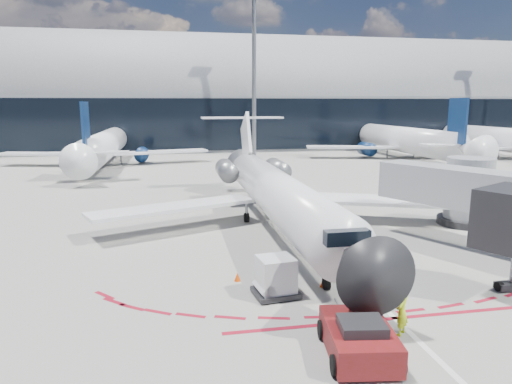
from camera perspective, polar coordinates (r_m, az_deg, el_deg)
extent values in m
plane|color=gray|center=(29.84, 6.78, -5.70)|extent=(260.00, 260.00, 0.00)
cube|color=silver|center=(31.67, 5.71, -4.68)|extent=(0.25, 40.00, 0.01)
cube|color=maroon|center=(19.87, 16.93, -14.86)|extent=(14.00, 0.25, 0.01)
cube|color=#939599|center=(92.74, -5.21, 8.71)|extent=(150.00, 24.00, 10.00)
cylinder|color=#939599|center=(92.69, -5.27, 11.80)|extent=(150.00, 24.00, 24.00)
cube|color=black|center=(80.76, -4.40, 8.41)|extent=(150.00, 0.20, 9.00)
cube|color=#9A9CA2|center=(29.20, 26.81, 0.09)|extent=(8.22, 12.61, 2.30)
cube|color=black|center=(22.94, 29.31, -2.82)|extent=(3.86, 3.44, 2.60)
cylinder|color=#9A9CA2|center=(35.74, 25.04, 0.07)|extent=(3.20, 3.20, 4.80)
cylinder|color=black|center=(36.17, 24.77, -3.28)|extent=(4.00, 4.00, 0.50)
cylinder|color=slate|center=(76.60, -0.24, 13.91)|extent=(0.70, 0.70, 25.00)
cylinder|color=white|center=(30.55, 2.69, -0.24)|extent=(2.97, 24.19, 2.97)
cone|color=black|center=(17.98, 12.72, -8.53)|extent=(2.97, 3.08, 2.97)
cone|color=white|center=(44.19, -1.46, 3.23)|extent=(2.97, 3.96, 2.97)
cube|color=black|center=(19.35, 10.76, -5.18)|extent=(1.87, 1.54, 0.60)
cube|color=white|center=(31.59, -10.16, -1.87)|extent=(11.78, 6.98, 0.34)
cube|color=white|center=(34.42, 13.16, -0.93)|extent=(11.78, 6.98, 0.34)
cube|color=white|center=(42.83, -1.25, 6.54)|extent=(0.27, 5.16, 5.25)
cube|color=white|center=(45.01, -1.74, 9.27)|extent=(7.92, 1.76, 0.18)
cylinder|color=slate|center=(39.53, -3.69, 2.70)|extent=(1.65, 3.74, 1.65)
cylinder|color=slate|center=(40.30, 2.69, 2.87)|extent=(1.65, 3.74, 1.65)
cylinder|color=black|center=(21.85, 8.79, -11.22)|extent=(0.24, 0.62, 0.62)
cylinder|color=black|center=(33.36, -1.18, -3.21)|extent=(0.33, 0.70, 0.70)
cylinder|color=black|center=(34.03, 4.31, -2.95)|extent=(0.33, 0.70, 0.70)
cylinder|color=slate|center=(21.74, 8.82, -10.49)|extent=(0.20, 0.20, 1.21)
cube|color=#59120C|center=(16.77, 12.69, -17.49)|extent=(2.61, 3.69, 0.96)
cube|color=black|center=(16.20, 13.09, -16.02)|extent=(1.67, 1.49, 0.37)
cylinder|color=slate|center=(18.89, 10.79, -14.73)|extent=(0.51, 2.77, 0.11)
cylinder|color=black|center=(15.68, 9.98, -20.58)|extent=(0.39, 0.72, 0.68)
cylinder|color=black|center=(16.20, 17.47, -19.84)|extent=(0.39, 0.72, 0.68)
cylinder|color=black|center=(17.68, 8.32, -16.65)|extent=(0.39, 0.72, 0.68)
cylinder|color=black|center=(18.14, 14.91, -16.16)|extent=(0.39, 0.72, 0.68)
imported|color=#BCDE17|center=(18.34, 17.77, -14.09)|extent=(0.78, 0.76, 1.80)
cube|color=black|center=(21.01, 2.48, -12.41)|extent=(2.13, 1.88, 0.21)
cube|color=silver|center=(20.68, 2.50, -10.21)|extent=(1.72, 1.64, 1.54)
cylinder|color=black|center=(20.26, 1.02, -13.56)|extent=(0.12, 0.20, 0.19)
cylinder|color=black|center=(20.77, 5.15, -12.96)|extent=(0.12, 0.20, 0.19)
cylinder|color=black|center=(21.35, -0.11, -12.24)|extent=(0.12, 0.20, 0.19)
cylinder|color=black|center=(21.84, 3.83, -11.72)|extent=(0.12, 0.20, 0.19)
cone|color=#E04104|center=(22.63, -2.34, -10.53)|extent=(0.31, 0.31, 0.44)
cone|color=#E04104|center=(22.17, 8.40, -11.12)|extent=(0.31, 0.31, 0.44)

